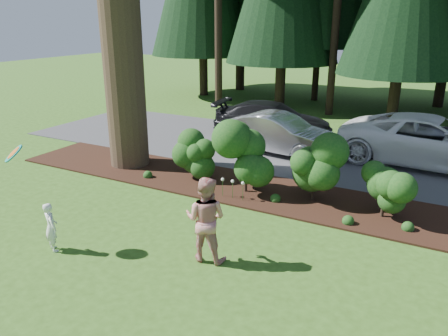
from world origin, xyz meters
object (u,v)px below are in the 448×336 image
car_silver_wagon (279,134)px  child (51,227)px  car_white_suv (432,141)px  adult (206,219)px  frisbee (14,153)px  car_dark_suv (273,120)px

car_silver_wagon → child: (-1.59, -8.65, -0.19)m
car_silver_wagon → child: bearing=177.2°
car_white_suv → adult: (-3.45, -8.49, 0.04)m
car_white_suv → adult: size_ratio=3.29×
car_silver_wagon → frisbee: size_ratio=7.98×
child → adult: adult is taller
car_white_suv → car_dark_suv: 5.96m
car_silver_wagon → car_white_suv: (4.84, 1.03, 0.11)m
car_dark_suv → adult: bearing=-172.0°
adult → frisbee: frisbee is taller
car_silver_wagon → car_dark_suv: size_ratio=0.88×
car_white_suv → car_dark_suv: car_white_suv is taller
car_silver_wagon → car_dark_suv: bearing=35.8°
car_dark_suv → adult: 9.72m
car_white_suv → car_dark_suv: (-5.89, 0.92, -0.11)m
frisbee → child: bearing=10.8°
child → frisbee: (-0.64, -0.12, 1.52)m
car_silver_wagon → car_white_suv: size_ratio=0.73×
adult → frisbee: bearing=11.3°
car_dark_suv → child: car_dark_suv is taller
car_silver_wagon → adult: (1.39, -7.45, 0.15)m
adult → child: bearing=13.1°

